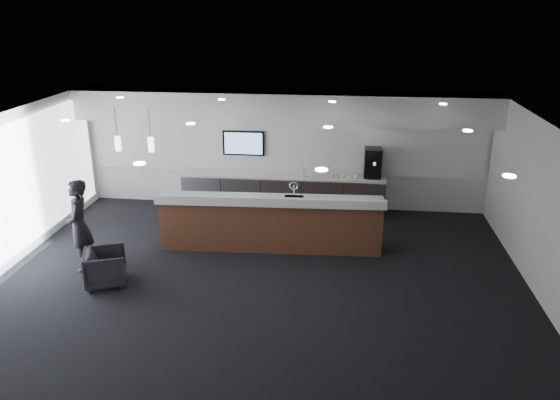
# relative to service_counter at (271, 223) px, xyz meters

# --- Properties ---
(ground) EXTENTS (10.00, 10.00, 0.00)m
(ground) POSITION_rel_service_counter_xyz_m (-0.01, -1.41, -0.58)
(ground) COLOR black
(ground) RESTS_ON ground
(ceiling) EXTENTS (10.00, 8.00, 0.02)m
(ceiling) POSITION_rel_service_counter_xyz_m (-0.01, -1.41, 2.42)
(ceiling) COLOR black
(ceiling) RESTS_ON back_wall
(back_wall) EXTENTS (10.00, 0.02, 3.00)m
(back_wall) POSITION_rel_service_counter_xyz_m (-0.01, 2.59, 0.92)
(back_wall) COLOR silver
(back_wall) RESTS_ON ground
(left_wall) EXTENTS (0.02, 8.00, 3.00)m
(left_wall) POSITION_rel_service_counter_xyz_m (-5.01, -1.41, 0.92)
(left_wall) COLOR silver
(left_wall) RESTS_ON ground
(right_wall) EXTENTS (0.02, 8.00, 3.00)m
(right_wall) POSITION_rel_service_counter_xyz_m (4.99, -1.41, 0.92)
(right_wall) COLOR silver
(right_wall) RESTS_ON ground
(soffit_bulkhead) EXTENTS (10.00, 0.90, 0.70)m
(soffit_bulkhead) POSITION_rel_service_counter_xyz_m (-0.01, 2.14, 2.07)
(soffit_bulkhead) COLOR silver
(soffit_bulkhead) RESTS_ON back_wall
(alcove_panel) EXTENTS (9.80, 0.06, 1.40)m
(alcove_panel) POSITION_rel_service_counter_xyz_m (-0.01, 2.56, 1.02)
(alcove_panel) COLOR silver
(alcove_panel) RESTS_ON back_wall
(window_blinds_wall) EXTENTS (0.04, 7.36, 2.55)m
(window_blinds_wall) POSITION_rel_service_counter_xyz_m (-4.97, -1.41, 0.92)
(window_blinds_wall) COLOR white
(window_blinds_wall) RESTS_ON left_wall
(back_credenza) EXTENTS (5.06, 0.66, 0.95)m
(back_credenza) POSITION_rel_service_counter_xyz_m (-0.01, 2.23, -0.10)
(back_credenza) COLOR gray
(back_credenza) RESTS_ON ground
(wall_tv) EXTENTS (1.05, 0.08, 0.62)m
(wall_tv) POSITION_rel_service_counter_xyz_m (-1.01, 2.49, 1.07)
(wall_tv) COLOR black
(wall_tv) RESTS_ON back_wall
(pendant_left) EXTENTS (0.12, 0.12, 0.30)m
(pendant_left) POSITION_rel_service_counter_xyz_m (-2.41, -0.61, 1.67)
(pendant_left) COLOR #FDEFC5
(pendant_left) RESTS_ON ceiling
(pendant_right) EXTENTS (0.12, 0.12, 0.30)m
(pendant_right) POSITION_rel_service_counter_xyz_m (-3.11, -0.61, 1.67)
(pendant_right) COLOR #FDEFC5
(pendant_right) RESTS_ON ceiling
(ceiling_can_lights) EXTENTS (7.00, 5.00, 0.02)m
(ceiling_can_lights) POSITION_rel_service_counter_xyz_m (-0.01, -1.41, 2.39)
(ceiling_can_lights) COLOR white
(ceiling_can_lights) RESTS_ON ceiling
(service_counter) EXTENTS (4.74, 1.00, 1.49)m
(service_counter) POSITION_rel_service_counter_xyz_m (0.00, 0.00, 0.00)
(service_counter) COLOR #522E1B
(service_counter) RESTS_ON ground
(coffee_machine) EXTENTS (0.41, 0.54, 0.71)m
(coffee_machine) POSITION_rel_service_counter_xyz_m (2.19, 2.30, 0.73)
(coffee_machine) COLOR black
(coffee_machine) RESTS_ON back_credenza
(info_sign_left) EXTENTS (0.15, 0.07, 0.21)m
(info_sign_left) POSITION_rel_service_counter_xyz_m (0.58, 2.16, 0.48)
(info_sign_left) COLOR silver
(info_sign_left) RESTS_ON back_credenza
(info_sign_right) EXTENTS (0.16, 0.05, 0.22)m
(info_sign_right) POSITION_rel_service_counter_xyz_m (0.63, 2.13, 0.48)
(info_sign_right) COLOR silver
(info_sign_right) RESTS_ON back_credenza
(armchair) EXTENTS (0.96, 0.95, 0.68)m
(armchair) POSITION_rel_service_counter_xyz_m (-2.84, -1.93, -0.24)
(armchair) COLOR black
(armchair) RESTS_ON ground
(lounge_guest) EXTENTS (0.63, 0.77, 1.83)m
(lounge_guest) POSITION_rel_service_counter_xyz_m (-3.53, -1.40, 0.34)
(lounge_guest) COLOR black
(lounge_guest) RESTS_ON ground
(cup_0) EXTENTS (0.10, 0.10, 0.09)m
(cup_0) POSITION_rel_service_counter_xyz_m (1.77, 2.12, 0.42)
(cup_0) COLOR white
(cup_0) RESTS_ON back_credenza
(cup_1) EXTENTS (0.14, 0.14, 0.09)m
(cup_1) POSITION_rel_service_counter_xyz_m (1.63, 2.12, 0.42)
(cup_1) COLOR white
(cup_1) RESTS_ON back_credenza
(cup_2) EXTENTS (0.12, 0.12, 0.09)m
(cup_2) POSITION_rel_service_counter_xyz_m (1.49, 2.12, 0.42)
(cup_2) COLOR white
(cup_2) RESTS_ON back_credenza
(cup_3) EXTENTS (0.13, 0.13, 0.09)m
(cup_3) POSITION_rel_service_counter_xyz_m (1.35, 2.12, 0.42)
(cup_3) COLOR white
(cup_3) RESTS_ON back_credenza
(cup_4) EXTENTS (0.14, 0.14, 0.09)m
(cup_4) POSITION_rel_service_counter_xyz_m (1.21, 2.12, 0.42)
(cup_4) COLOR white
(cup_4) RESTS_ON back_credenza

